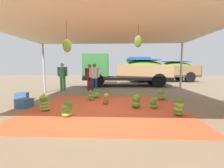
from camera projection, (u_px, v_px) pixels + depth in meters
name	position (u px, v px, depth m)	size (l,w,h in m)	color
ground_plane	(111.00, 94.00, 8.17)	(40.00, 40.00, 0.00)	#7F6B51
tarp_orange	(106.00, 109.00, 5.19)	(5.21, 4.37, 0.01)	#D1512D
tent_canopy	(106.00, 27.00, 4.81)	(8.00, 7.00, 2.80)	#9EA0A5
banana_bunch_0	(91.00, 96.00, 6.49)	(0.33, 0.35, 0.47)	#6B9E38
banana_bunch_1	(136.00, 101.00, 5.29)	(0.42, 0.42, 0.50)	#477523
banana_bunch_2	(45.00, 103.00, 4.95)	(0.43, 0.41, 0.57)	#6B9E38
banana_bunch_3	(106.00, 99.00, 5.80)	(0.32, 0.32, 0.47)	#996628
banana_bunch_4	(67.00, 109.00, 4.35)	(0.43, 0.48, 0.49)	#75A83D
banana_bunch_5	(179.00, 107.00, 4.41)	(0.39, 0.40, 0.58)	#518428
banana_bunch_6	(154.00, 103.00, 5.26)	(0.36, 0.39, 0.43)	#75A83D
banana_bunch_7	(162.00, 95.00, 6.59)	(0.45, 0.47, 0.48)	#75A83D
banana_bunch_8	(96.00, 94.00, 7.06)	(0.46, 0.46, 0.45)	#6B9E38
cargo_truck_main	(125.00, 70.00, 11.70)	(6.59, 2.57, 2.40)	#2D2D2D
cargo_truck_far	(161.00, 69.00, 15.24)	(7.14, 3.05, 2.40)	#2D2D2D
worker_0	(62.00, 74.00, 9.25)	(0.62, 0.38, 1.70)	#337A4C
worker_1	(94.00, 75.00, 8.75)	(0.60, 0.37, 1.64)	navy
worker_2	(90.00, 75.00, 9.22)	(0.59, 0.36, 1.62)	maroon
crate_0	(24.00, 103.00, 5.40)	(0.45, 0.44, 0.30)	#335B8E
crate_1	(22.00, 97.00, 6.46)	(0.46, 0.43, 0.35)	#335B8E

